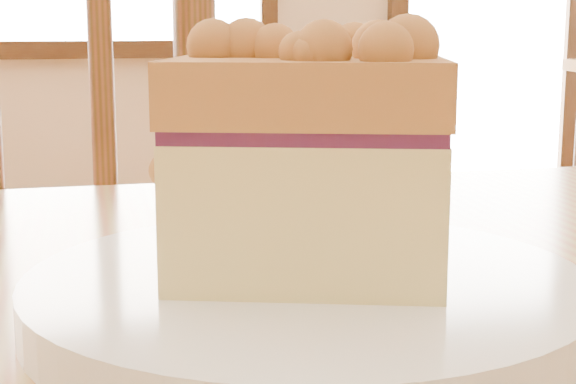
{
  "coord_description": "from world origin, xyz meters",
  "views": [
    {
      "loc": [
        0.1,
        -0.18,
        0.87
      ],
      "look_at": [
        0.2,
        0.2,
        0.8
      ],
      "focal_mm": 55.0,
      "sensor_mm": 36.0,
      "label": 1
    }
  ],
  "objects": [
    {
      "name": "plate",
      "position": [
        0.2,
        0.17,
        0.76
      ],
      "size": [
        0.24,
        0.24,
        0.02
      ],
      "color": "white",
      "rests_on": "cafe_table_main"
    },
    {
      "name": "cake_slice",
      "position": [
        0.2,
        0.17,
        0.82
      ],
      "size": [
        0.14,
        0.12,
        0.11
      ],
      "rotation": [
        0.0,
        0.0,
        -0.35
      ],
      "color": "#FFE790",
      "rests_on": "plate"
    }
  ]
}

